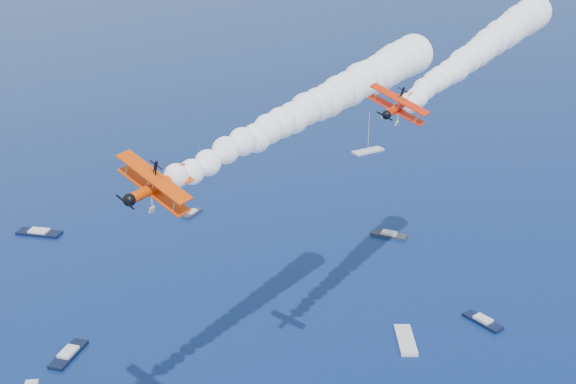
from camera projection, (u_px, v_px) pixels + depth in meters
biplane_lead at (398, 107)px, 90.33m from camera, size 10.18×11.26×7.61m
biplane_trail at (156, 186)px, 75.22m from camera, size 11.72×13.17×9.15m
smoke_trail_lead at (482, 49)px, 111.75m from camera, size 60.40×49.69×10.67m
smoke_trail_trail at (317, 104)px, 95.75m from camera, size 60.22×45.65×10.67m
spectator_boats at (1, 294)px, 164.21m from camera, size 222.97×168.10×0.70m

